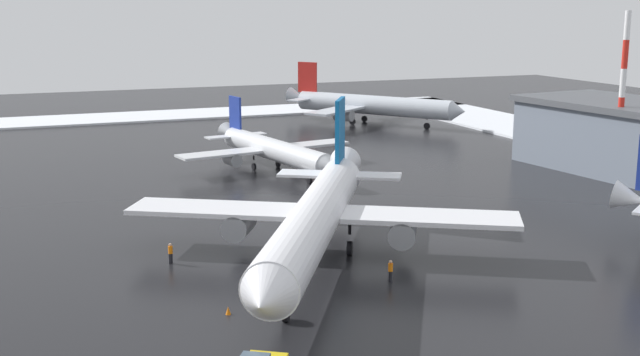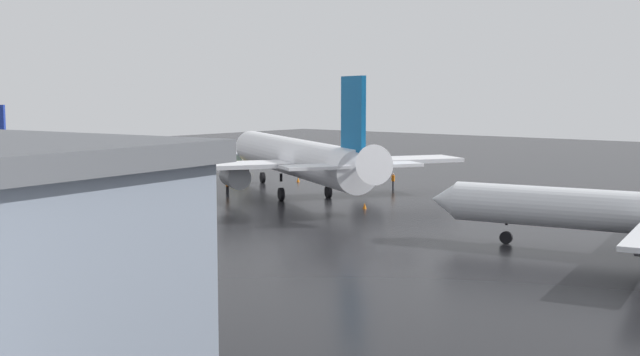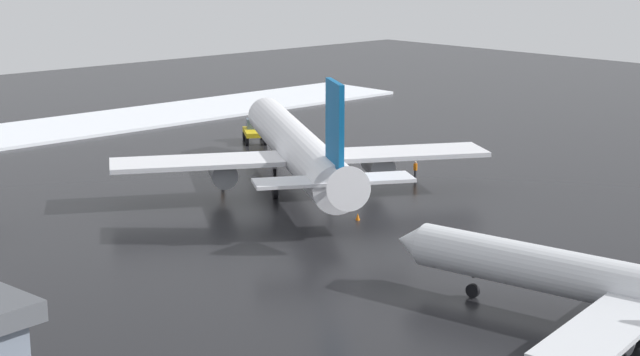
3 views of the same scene
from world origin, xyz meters
name	(u,v)px [view 3 (image 3 of 3)]	position (x,y,z in m)	size (l,w,h in m)	color
ground_plane	(457,287)	(0.00, 0.00, 0.00)	(240.00, 240.00, 0.00)	black
airplane_foreground_jet	(297,148)	(-25.79, 9.13, 3.87)	(35.56, 30.43, 11.70)	white
airplane_far_rear	(618,284)	(10.79, 0.76, 2.78)	(28.27, 23.62, 8.43)	silver
pushback_tug	(254,130)	(-45.76, 20.33, 1.28)	(5.06, 4.34, 2.50)	gold
ground_crew_by_nose_gear	(415,169)	(-21.71, 20.15, 0.97)	(0.36, 0.36, 1.71)	black
ground_crew_beside_wing	(223,174)	(-32.19, 5.66, 0.97)	(0.36, 0.36, 1.71)	black
traffic_cone_near_nose	(358,217)	(-15.39, 6.32, 0.28)	(0.36, 0.36, 0.55)	orange
traffic_cone_mid_line	(315,158)	(-33.99, 18.73, 0.28)	(0.36, 0.36, 0.55)	orange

